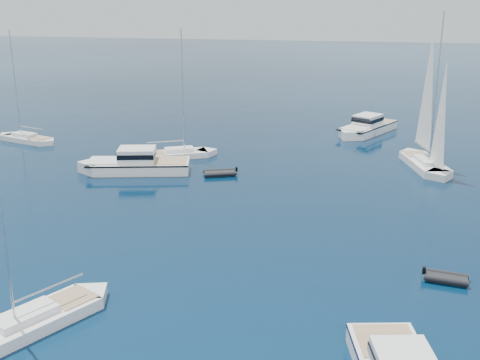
# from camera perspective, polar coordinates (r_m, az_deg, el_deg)

# --- Properties ---
(ground) EXTENTS (400.00, 400.00, 0.00)m
(ground) POSITION_cam_1_polar(r_m,az_deg,el_deg) (33.29, -9.52, -14.05)
(ground) COLOR navy
(ground) RESTS_ON ground
(motor_cruiser_centre) EXTENTS (12.56, 6.30, 3.16)m
(motor_cruiser_centre) POSITION_cam_1_polar(r_m,az_deg,el_deg) (60.86, -10.00, 0.79)
(motor_cruiser_centre) COLOR white
(motor_cruiser_centre) RESTS_ON ground
(motor_cruiser_distant) EXTENTS (8.69, 11.93, 3.06)m
(motor_cruiser_distant) POSITION_cam_1_polar(r_m,az_deg,el_deg) (78.18, 11.99, 4.41)
(motor_cruiser_distant) COLOR white
(motor_cruiser_distant) RESTS_ON ground
(sailboat_fore) EXTENTS (7.40, 10.38, 15.25)m
(sailboat_fore) POSITION_cam_1_polar(r_m,az_deg,el_deg) (35.04, -19.15, -13.13)
(sailboat_fore) COLOR white
(sailboat_fore) RESTS_ON ground
(sailboat_centre) EXTENTS (9.80, 6.54, 14.24)m
(sailboat_centre) POSITION_cam_1_polar(r_m,az_deg,el_deg) (65.63, -6.16, 2.19)
(sailboat_centre) COLOR white
(sailboat_centre) RESTS_ON ground
(sailboat_sails_r) EXTENTS (5.60, 11.42, 16.25)m
(sailboat_sails_r) POSITION_cam_1_polar(r_m,az_deg,el_deg) (64.31, 17.27, 1.16)
(sailboat_sails_r) COLOR silver
(sailboat_sails_r) RESTS_ON ground
(sailboat_far_l) EXTENTS (9.60, 5.17, 13.69)m
(sailboat_far_l) POSITION_cam_1_polar(r_m,az_deg,el_deg) (76.73, -19.76, 3.51)
(sailboat_far_l) COLOR silver
(sailboat_far_l) RESTS_ON ground
(tender_grey_near) EXTENTS (2.98, 2.03, 0.95)m
(tender_grey_near) POSITION_cam_1_polar(r_m,az_deg,el_deg) (39.97, 19.17, -9.16)
(tender_grey_near) COLOR black
(tender_grey_near) RESTS_ON ground
(tender_grey_far) EXTENTS (3.79, 2.92, 0.95)m
(tender_grey_far) POSITION_cam_1_polar(r_m,az_deg,el_deg) (58.87, -1.95, 0.47)
(tender_grey_far) COLOR black
(tender_grey_far) RESTS_ON ground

